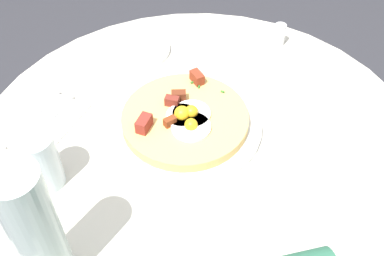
# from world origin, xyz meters

# --- Properties ---
(dining_table) EXTENTS (0.92, 0.92, 0.75)m
(dining_table) POSITION_xyz_m (0.00, 0.00, 0.57)
(dining_table) COLOR beige
(dining_table) RESTS_ON ground_plane
(pizza_plate) EXTENTS (0.32, 0.32, 0.01)m
(pizza_plate) POSITION_xyz_m (0.05, 0.01, 0.75)
(pizza_plate) COLOR white
(pizza_plate) RESTS_ON dining_table
(breakfast_pizza) EXTENTS (0.26, 0.26, 0.05)m
(breakfast_pizza) POSITION_xyz_m (0.05, 0.01, 0.77)
(breakfast_pizza) COLOR #DEB162
(breakfast_pizza) RESTS_ON pizza_plate
(bread_plate) EXTENTS (0.15, 0.15, 0.01)m
(bread_plate) POSITION_xyz_m (0.33, 0.04, 0.75)
(bread_plate) COLOR white
(bread_plate) RESTS_ON dining_table
(napkin) EXTENTS (0.22, 0.22, 0.00)m
(napkin) POSITION_xyz_m (0.16, 0.30, 0.75)
(napkin) COLOR white
(napkin) RESTS_ON dining_table
(fork) EXTENTS (0.14, 0.13, 0.00)m
(fork) POSITION_xyz_m (0.17, 0.31, 0.75)
(fork) COLOR silver
(fork) RESTS_ON napkin
(knife) EXTENTS (0.14, 0.13, 0.00)m
(knife) POSITION_xyz_m (0.15, 0.28, 0.75)
(knife) COLOR silver
(knife) RESTS_ON napkin
(water_glass) EXTENTS (0.07, 0.07, 0.12)m
(water_glass) POSITION_xyz_m (0.00, 0.30, 0.81)
(water_glass) COLOR silver
(water_glass) RESTS_ON dining_table
(water_bottle) EXTENTS (0.07, 0.07, 0.25)m
(water_bottle) POSITION_xyz_m (-0.19, 0.31, 0.88)
(water_bottle) COLOR silver
(water_bottle) RESTS_ON dining_table
(salt_shaker) EXTENTS (0.03, 0.03, 0.06)m
(salt_shaker) POSITION_xyz_m (0.24, -0.29, 0.78)
(salt_shaker) COLOR white
(salt_shaker) RESTS_ON dining_table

